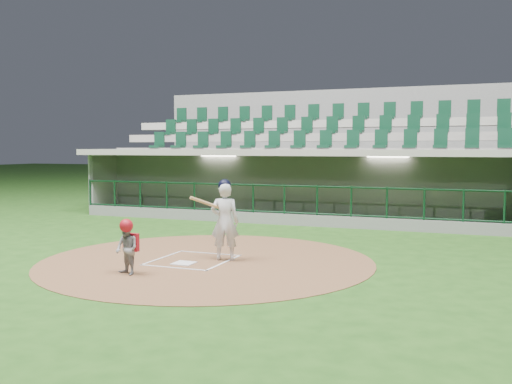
{
  "coord_description": "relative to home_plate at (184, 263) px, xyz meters",
  "views": [
    {
      "loc": [
        5.74,
        -11.17,
        2.44
      ],
      "look_at": [
        0.34,
        2.6,
        1.3
      ],
      "focal_mm": 40.0,
      "sensor_mm": 36.0,
      "label": 1
    }
  ],
  "objects": [
    {
      "name": "seating_deck",
      "position": [
        0.0,
        11.61,
        1.4
      ],
      "size": [
        17.0,
        6.72,
        5.15
      ],
      "color": "slate",
      "rests_on": "ground"
    },
    {
      "name": "batter",
      "position": [
        0.64,
        0.67,
        0.87
      ],
      "size": [
        0.89,
        0.92,
        1.76
      ],
      "color": "silver",
      "rests_on": "dirt_circle"
    },
    {
      "name": "ground",
      "position": [
        0.0,
        0.7,
        -0.02
      ],
      "size": [
        120.0,
        120.0,
        0.0
      ],
      "primitive_type": "plane",
      "color": "#1F4814",
      "rests_on": "ground"
    },
    {
      "name": "batter_box_chalk",
      "position": [
        0.0,
        0.4,
        -0.0
      ],
      "size": [
        1.55,
        1.8,
        0.01
      ],
      "color": "silver",
      "rests_on": "ground"
    },
    {
      "name": "dugout_structure",
      "position": [
        0.05,
        8.53,
        0.94
      ],
      "size": [
        16.4,
        3.7,
        3.0
      ],
      "color": "slate",
      "rests_on": "ground"
    },
    {
      "name": "home_plate",
      "position": [
        0.0,
        0.0,
        0.0
      ],
      "size": [
        0.43,
        0.43,
        0.02
      ],
      "primitive_type": "cube",
      "color": "white",
      "rests_on": "dirt_circle"
    },
    {
      "name": "dirt_circle",
      "position": [
        0.3,
        0.5,
        -0.02
      ],
      "size": [
        7.2,
        7.2,
        0.01
      ],
      "primitive_type": "cylinder",
      "color": "brown",
      "rests_on": "ground"
    },
    {
      "name": "catcher",
      "position": [
        -0.52,
        -1.31,
        0.53
      ],
      "size": [
        0.6,
        0.54,
        1.08
      ],
      "color": "gray",
      "rests_on": "dirt_circle"
    }
  ]
}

